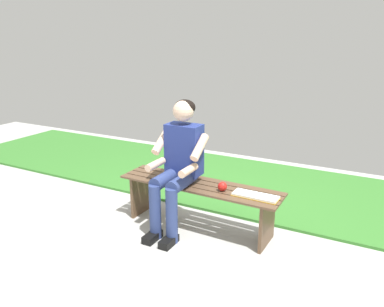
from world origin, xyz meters
name	(u,v)px	position (x,y,z in m)	size (l,w,h in m)	color
ground_plane	(55,252)	(0.95, 1.00, -0.02)	(10.00, 7.00, 0.04)	#B2B2AD
grass_strip	(245,183)	(0.00, -1.30, 0.01)	(9.00, 1.90, 0.03)	#387A2D
bench_near	(199,195)	(0.00, 0.00, 0.35)	(1.65, 0.45, 0.46)	brown
person_seated	(178,161)	(0.18, 0.10, 0.70)	(0.50, 0.69, 1.27)	navy
apple	(222,186)	(-0.27, 0.05, 0.51)	(0.09, 0.09, 0.09)	red
book_open	(255,196)	(-0.59, 0.05, 0.47)	(0.42, 0.17, 0.02)	white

